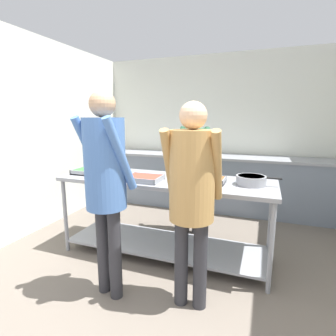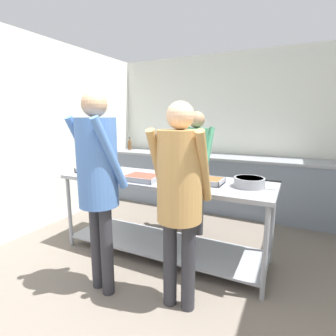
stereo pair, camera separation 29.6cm
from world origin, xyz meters
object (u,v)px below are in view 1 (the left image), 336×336
object	(u,v)px
serving_tray_vegetables	(207,180)
cook_behind_counter	(192,159)
broccoli_bowl	(179,175)
guest_serving_right	(192,186)
serving_tray_roast	(92,171)
sauce_pan	(251,180)
serving_tray_greens	(144,179)
guest_serving_left	(105,174)
plate_stack	(115,176)
water_bottle	(117,145)

from	to	relation	value
serving_tray_vegetables	cook_behind_counter	size ratio (longest dim) A/B	0.23
broccoli_bowl	serving_tray_vegetables	xyz separation A→B (m)	(0.32, -0.07, -0.01)
guest_serving_right	cook_behind_counter	bearing A→B (deg)	105.34
serving_tray_roast	guest_serving_right	bearing A→B (deg)	-24.96
sauce_pan	guest_serving_right	size ratio (longest dim) A/B	0.26
serving_tray_greens	guest_serving_left	world-z (taller)	guest_serving_left
guest_serving_right	cook_behind_counter	world-z (taller)	guest_serving_right
plate_stack	serving_tray_greens	distance (m)	0.36
broccoli_bowl	water_bottle	world-z (taller)	water_bottle
serving_tray_vegetables	guest_serving_left	size ratio (longest dim) A/B	0.21
serving_tray_vegetables	water_bottle	size ratio (longest dim) A/B	1.53
serving_tray_greens	sauce_pan	distance (m)	1.10
guest_serving_right	water_bottle	world-z (taller)	guest_serving_right
plate_stack	water_bottle	distance (m)	2.36
cook_behind_counter	serving_tray_greens	bearing A→B (deg)	-108.57
guest_serving_left	water_bottle	bearing A→B (deg)	119.47
serving_tray_greens	broccoli_bowl	world-z (taller)	broccoli_bowl
guest_serving_left	water_bottle	distance (m)	3.08
serving_tray_roast	water_bottle	distance (m)	2.08
serving_tray_greens	guest_serving_right	world-z (taller)	guest_serving_right
serving_tray_vegetables	guest_serving_right	xyz separation A→B (m)	(0.03, -0.71, 0.11)
serving_tray_roast	serving_tray_greens	size ratio (longest dim) A/B	1.14
serving_tray_vegetables	sauce_pan	xyz separation A→B (m)	(0.44, 0.04, 0.03)
serving_tray_roast	guest_serving_left	xyz separation A→B (m)	(0.70, -0.77, 0.18)
plate_stack	serving_tray_greens	bearing A→B (deg)	-1.56
serving_tray_vegetables	sauce_pan	distance (m)	0.44
plate_stack	guest_serving_right	size ratio (longest dim) A/B	0.17
serving_tray_greens	cook_behind_counter	world-z (taller)	cook_behind_counter
plate_stack	guest_serving_right	bearing A→B (deg)	-27.86
broccoli_bowl	sauce_pan	size ratio (longest dim) A/B	0.45
serving_tray_vegetables	water_bottle	bearing A→B (deg)	139.64
serving_tray_vegetables	guest_serving_left	bearing A→B (deg)	-129.47
serving_tray_vegetables	guest_serving_right	world-z (taller)	guest_serving_right
sauce_pan	guest_serving_right	xyz separation A→B (m)	(-0.40, -0.75, 0.09)
serving_tray_roast	plate_stack	distance (m)	0.40
sauce_pan	serving_tray_vegetables	bearing A→B (deg)	-174.50
serving_tray_vegetables	guest_serving_right	bearing A→B (deg)	-87.18
serving_tray_roast	guest_serving_left	bearing A→B (deg)	-47.55
serving_tray_roast	plate_stack	world-z (taller)	serving_tray_roast
serving_tray_vegetables	broccoli_bowl	bearing A→B (deg)	167.83
guest_serving_right	water_bottle	size ratio (longest dim) A/B	6.88
serving_tray_greens	sauce_pan	xyz separation A→B (m)	(1.07, 0.22, 0.03)
serving_tray_roast	serving_tray_vegetables	bearing A→B (deg)	2.18
serving_tray_greens	cook_behind_counter	size ratio (longest dim) A/B	0.22
water_bottle	plate_stack	bearing A→B (deg)	-59.45
guest_serving_left	serving_tray_vegetables	bearing A→B (deg)	50.53
serving_tray_greens	sauce_pan	size ratio (longest dim) A/B	0.86
serving_tray_roast	plate_stack	xyz separation A→B (m)	(0.38, -0.11, -0.01)
guest_serving_left	cook_behind_counter	world-z (taller)	guest_serving_left
plate_stack	broccoli_bowl	size ratio (longest dim) A/B	1.43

